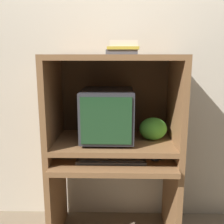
% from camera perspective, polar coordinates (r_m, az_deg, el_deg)
% --- Properties ---
extents(wall_back, '(6.00, 0.06, 2.60)m').
position_cam_1_polar(wall_back, '(2.16, 0.59, 9.64)').
color(wall_back, beige).
rests_on(wall_back, ground_plane).
extents(desk_base, '(0.92, 0.59, 0.68)m').
position_cam_1_polar(desk_base, '(2.04, 0.39, -16.28)').
color(desk_base, brown).
rests_on(desk_base, ground_plane).
extents(desk_monitor_shelf, '(0.92, 0.53, 0.11)m').
position_cam_1_polar(desk_monitor_shelf, '(1.94, 0.42, -6.81)').
color(desk_monitor_shelf, brown).
rests_on(desk_monitor_shelf, desk_base).
extents(hutch_upper, '(0.92, 0.53, 0.61)m').
position_cam_1_polar(hutch_upper, '(1.88, 0.46, 5.99)').
color(hutch_upper, brown).
rests_on(hutch_upper, desk_monitor_shelf).
extents(crt_monitor, '(0.37, 0.43, 0.37)m').
position_cam_1_polar(crt_monitor, '(1.89, -1.01, -0.51)').
color(crt_monitor, '#333338').
rests_on(crt_monitor, desk_monitor_shelf).
extents(keyboard, '(0.47, 0.14, 0.03)m').
position_cam_1_polar(keyboard, '(1.84, -0.20, -10.37)').
color(keyboard, '#2D2D30').
rests_on(keyboard, desk_base).
extents(mouse, '(0.07, 0.04, 0.03)m').
position_cam_1_polar(mouse, '(1.87, 9.43, -10.07)').
color(mouse, '#28282B').
rests_on(mouse, desk_base).
extents(snack_bag, '(0.20, 0.15, 0.16)m').
position_cam_1_polar(snack_bag, '(1.94, 8.92, -3.62)').
color(snack_bag, green).
rests_on(snack_bag, desk_monitor_shelf).
extents(book_stack, '(0.23, 0.16, 0.10)m').
position_cam_1_polar(book_stack, '(1.89, 2.34, 13.85)').
color(book_stack, '#4C4C51').
rests_on(book_stack, hutch_upper).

